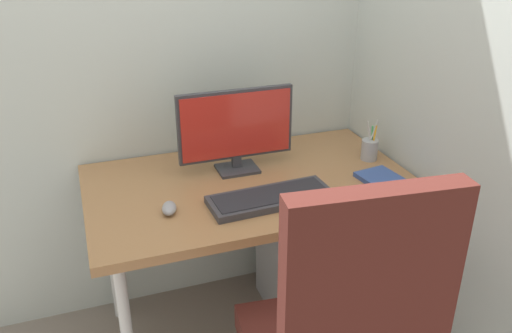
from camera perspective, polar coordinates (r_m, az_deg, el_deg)
The scene contains 9 objects.
ground_plane at distance 2.53m, azimuth -0.48°, elevation -17.04°, with size 8.00×8.00×0.00m, color slate.
wall_side_right at distance 2.04m, azimuth 20.12°, elevation 15.31°, with size 0.04×2.16×2.80m, color #B7C1BC.
desk at distance 2.13m, azimuth -0.55°, elevation -3.19°, with size 1.28×0.77×0.75m.
filing_cabinet at distance 2.47m, azimuth 6.56°, elevation -9.26°, with size 0.43×0.48×0.62m.
monitor at distance 2.12m, azimuth -2.16°, elevation 4.19°, with size 0.47×0.13×0.34m.
keyboard at distance 1.95m, azimuth 1.61°, elevation -3.39°, with size 0.47×0.19×0.03m.
mouse at distance 1.90m, azimuth -9.32°, elevation -4.45°, with size 0.05×0.09×0.04m, color gray.
pen_holder at distance 2.32m, azimuth 12.11°, elevation 1.85°, with size 0.07×0.07×0.18m.
notebook at distance 2.14m, azimuth 13.56°, elevation -1.46°, with size 0.15×0.20×0.02m, color #334C8C.
Camera 1 is at (-0.60, -1.77, 1.70)m, focal length 37.20 mm.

